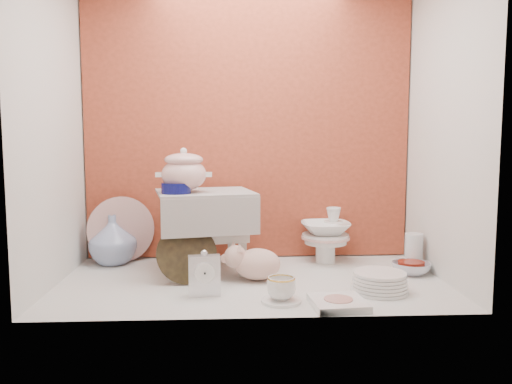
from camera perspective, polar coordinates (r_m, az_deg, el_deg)
ground at (r=2.44m, az=-0.45°, el=-9.91°), size 1.80×1.80×0.00m
niche_shell at (r=2.54m, az=-0.65°, el=11.92°), size 1.86×1.03×1.53m
step_stool at (r=2.58m, az=-5.70°, el=-4.41°), size 0.53×0.48×0.41m
soup_tureen at (r=2.50m, az=-8.07°, el=2.46°), size 0.34×0.34×0.22m
cobalt_bowl at (r=2.46m, az=-8.92°, el=0.45°), size 0.18×0.18×0.05m
floral_platter at (r=2.85m, az=-14.86°, el=-4.09°), size 0.35×0.17×0.36m
blue_white_vase at (r=2.83m, az=-15.75°, el=-5.15°), size 0.33×0.33×0.26m
lacquer_tray at (r=2.40m, az=-7.75°, el=-6.89°), size 0.30×0.17×0.27m
mantel_clock at (r=2.20m, az=-5.80°, el=-9.05°), size 0.14×0.06×0.20m
plush_pig at (r=2.42m, az=0.17°, el=-8.01°), size 0.33×0.28×0.17m
teacup_saucer at (r=2.14m, az=2.84°, el=-12.05°), size 0.19×0.19×0.01m
gold_rim_teacup at (r=2.13m, az=2.84°, el=-10.68°), size 0.14×0.14×0.10m
lattice_dish at (r=2.11m, az=9.19°, el=-12.17°), size 0.23×0.23×0.03m
dinner_plate_stack at (r=2.32m, az=13.66°, el=-9.75°), size 0.33×0.33×0.09m
crystal_bowl at (r=2.66m, az=16.97°, el=-8.17°), size 0.25×0.25×0.06m
clear_glass_vase at (r=2.75m, az=17.24°, el=-6.36°), size 0.11×0.11×0.18m
porcelain_tower at (r=2.78m, az=7.79°, el=-4.78°), size 0.27×0.27×0.30m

